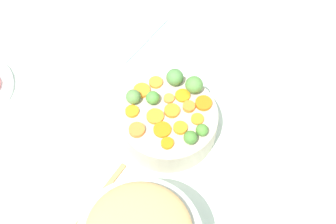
# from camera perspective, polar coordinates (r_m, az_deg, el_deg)

# --- Properties ---
(tabletop) EXTENTS (2.40, 2.40, 0.02)m
(tabletop) POSITION_cam_1_polar(r_m,az_deg,el_deg) (1.14, 2.60, -3.30)
(tabletop) COLOR silver
(tabletop) RESTS_ON ground
(serving_bowl_carrots) EXTENTS (0.23, 0.23, 0.07)m
(serving_bowl_carrots) POSITION_cam_1_polar(r_m,az_deg,el_deg) (1.11, 0.00, -1.26)
(serving_bowl_carrots) COLOR #BCAF98
(serving_bowl_carrots) RESTS_ON tabletop
(carrot_slice_0) EXTENTS (0.04, 0.04, 0.01)m
(carrot_slice_0) POSITION_cam_1_polar(r_m,az_deg,el_deg) (1.06, -3.75, -2.15)
(carrot_slice_0) COLOR orange
(carrot_slice_0) RESTS_ON serving_bowl_carrots
(carrot_slice_1) EXTENTS (0.04, 0.04, 0.01)m
(carrot_slice_1) POSITION_cam_1_polar(r_m,az_deg,el_deg) (1.10, 4.32, 1.04)
(carrot_slice_1) COLOR orange
(carrot_slice_1) RESTS_ON serving_bowl_carrots
(carrot_slice_2) EXTENTS (0.05, 0.05, 0.01)m
(carrot_slice_2) POSITION_cam_1_polar(r_m,az_deg,el_deg) (1.08, -1.55, -0.53)
(carrot_slice_2) COLOR orange
(carrot_slice_2) RESTS_ON serving_bowl_carrots
(carrot_slice_3) EXTENTS (0.04, 0.04, 0.01)m
(carrot_slice_3) POSITION_cam_1_polar(r_m,az_deg,el_deg) (1.13, -1.47, 3.56)
(carrot_slice_3) COLOR orange
(carrot_slice_3) RESTS_ON serving_bowl_carrots
(carrot_slice_4) EXTENTS (0.04, 0.04, 0.01)m
(carrot_slice_4) POSITION_cam_1_polar(r_m,az_deg,el_deg) (1.04, -0.09, -3.76)
(carrot_slice_4) COLOR orange
(carrot_slice_4) RESTS_ON serving_bowl_carrots
(carrot_slice_5) EXTENTS (0.03, 0.03, 0.01)m
(carrot_slice_5) POSITION_cam_1_polar(r_m,az_deg,el_deg) (1.10, 0.13, 1.64)
(carrot_slice_5) COLOR orange
(carrot_slice_5) RESTS_ON serving_bowl_carrots
(carrot_slice_6) EXTENTS (0.04, 0.04, 0.01)m
(carrot_slice_6) POSITION_cam_1_polar(r_m,az_deg,el_deg) (1.07, 3.54, -0.84)
(carrot_slice_6) COLOR orange
(carrot_slice_6) RESTS_ON serving_bowl_carrots
(carrot_slice_7) EXTENTS (0.03, 0.03, 0.01)m
(carrot_slice_7) POSITION_cam_1_polar(r_m,az_deg,el_deg) (1.09, 2.52, 0.65)
(carrot_slice_7) COLOR orange
(carrot_slice_7) RESTS_ON serving_bowl_carrots
(carrot_slice_8) EXTENTS (0.04, 0.04, 0.01)m
(carrot_slice_8) POSITION_cam_1_polar(r_m,az_deg,el_deg) (1.06, 1.49, -1.90)
(carrot_slice_8) COLOR orange
(carrot_slice_8) RESTS_ON serving_bowl_carrots
(carrot_slice_9) EXTENTS (0.05, 0.05, 0.01)m
(carrot_slice_9) POSITION_cam_1_polar(r_m,az_deg,el_deg) (1.12, -3.15, 2.61)
(carrot_slice_9) COLOR orange
(carrot_slice_9) RESTS_ON serving_bowl_carrots
(carrot_slice_10) EXTENTS (0.05, 0.05, 0.01)m
(carrot_slice_10) POSITION_cam_1_polar(r_m,az_deg,el_deg) (1.08, 0.50, 0.18)
(carrot_slice_10) COLOR orange
(carrot_slice_10) RESTS_ON serving_bowl_carrots
(carrot_slice_11) EXTENTS (0.05, 0.05, 0.01)m
(carrot_slice_11) POSITION_cam_1_polar(r_m,az_deg,el_deg) (1.06, -0.69, -2.12)
(carrot_slice_11) COLOR orange
(carrot_slice_11) RESTS_ON serving_bowl_carrots
(carrot_slice_12) EXTENTS (0.04, 0.04, 0.01)m
(carrot_slice_12) POSITION_cam_1_polar(r_m,az_deg,el_deg) (1.11, 1.76, 1.98)
(carrot_slice_12) COLOR orange
(carrot_slice_12) RESTS_ON serving_bowl_carrots
(carrot_slice_13) EXTENTS (0.04, 0.04, 0.01)m
(carrot_slice_13) POSITION_cam_1_polar(r_m,az_deg,el_deg) (1.08, -4.32, 0.08)
(carrot_slice_13) COLOR orange
(carrot_slice_13) RESTS_ON serving_bowl_carrots
(brussels_sprout_0) EXTENTS (0.03, 0.03, 0.03)m
(brussels_sprout_0) POSITION_cam_1_polar(r_m,az_deg,el_deg) (1.03, 2.70, -3.07)
(brussels_sprout_0) COLOR #457A30
(brussels_sprout_0) RESTS_ON serving_bowl_carrots
(brussels_sprout_1) EXTENTS (0.03, 0.03, 0.03)m
(brussels_sprout_1) POSITION_cam_1_polar(r_m,az_deg,el_deg) (1.09, -1.95, 1.58)
(brussels_sprout_1) COLOR #488937
(brussels_sprout_1) RESTS_ON serving_bowl_carrots
(brussels_sprout_2) EXTENTS (0.03, 0.03, 0.03)m
(brussels_sprout_2) POSITION_cam_1_polar(r_m,az_deg,el_deg) (1.09, -4.17, 1.83)
(brussels_sprout_2) COLOR #548140
(brussels_sprout_2) RESTS_ON serving_bowl_carrots
(brussels_sprout_3) EXTENTS (0.04, 0.04, 0.04)m
(brussels_sprout_3) POSITION_cam_1_polar(r_m,az_deg,el_deg) (1.12, 0.82, 4.19)
(brussels_sprout_3) COLOR #4C8140
(brussels_sprout_3) RESTS_ON serving_bowl_carrots
(brussels_sprout_4) EXTENTS (0.04, 0.04, 0.04)m
(brussels_sprout_4) POSITION_cam_1_polar(r_m,az_deg,el_deg) (1.10, 3.15, 3.27)
(brussels_sprout_4) COLOR #50853C
(brussels_sprout_4) RESTS_ON serving_bowl_carrots
(brussels_sprout_5) EXTENTS (0.03, 0.03, 0.03)m
(brussels_sprout_5) POSITION_cam_1_polar(r_m,az_deg,el_deg) (1.05, 4.08, -2.16)
(brussels_sprout_5) COLOR #4A8331
(brussels_sprout_5) RESTS_ON serving_bowl_carrots
(dish_towel) EXTENTS (0.20, 0.13, 0.01)m
(dish_towel) POSITION_cam_1_polar(r_m,az_deg,el_deg) (1.33, -4.52, 9.53)
(dish_towel) COLOR #9FB4BB
(dish_towel) RESTS_ON tabletop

